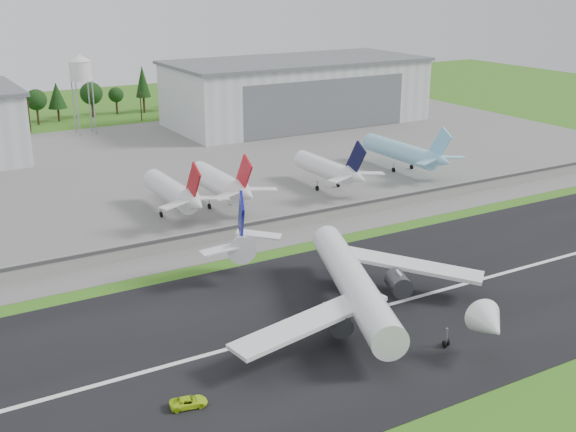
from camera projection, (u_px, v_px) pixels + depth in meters
ground at (417, 330)px, 121.48m from camera, size 600.00×600.00×0.00m
runway at (381, 307)px, 129.65m from camera, size 320.00×60.00×0.10m
runway_centerline at (381, 307)px, 129.63m from camera, size 220.00×1.00×0.02m
apron at (161, 171)px, 219.72m from camera, size 320.00×150.00×0.10m
blast_fence at (262, 226)px, 165.93m from camera, size 240.00×0.61×3.50m
hangar_east at (297, 91)px, 288.35m from camera, size 102.00×47.00×25.20m
water_tower at (80, 68)px, 262.77m from camera, size 8.40×8.40×29.40m
utility_poles at (88, 126)px, 285.24m from camera, size 230.00×3.00×12.00m
treeline at (78, 120)px, 297.52m from camera, size 320.00×16.00×22.00m
main_airliner at (355, 290)px, 124.86m from camera, size 53.44×57.30×18.17m
ground_vehicle at (189, 402)px, 99.49m from camera, size 5.63×3.45×1.46m
parked_jet_red_a at (176, 193)px, 176.28m from camera, size 7.36×31.29×16.65m
parked_jet_red_b at (224, 185)px, 182.44m from camera, size 7.36×31.29×16.87m
parked_jet_navy at (331, 170)px, 198.08m from camera, size 7.36×31.29×16.45m
parked_jet_skyblue at (407, 152)px, 216.78m from camera, size 7.36×37.29×16.61m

